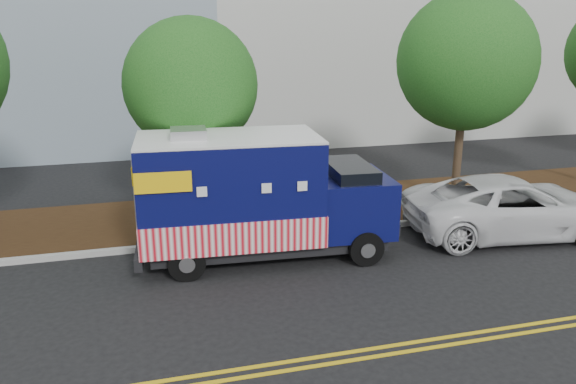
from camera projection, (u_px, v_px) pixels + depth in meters
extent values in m
plane|color=black|center=(214.00, 266.00, 13.90)|extent=(120.00, 120.00, 0.00)
cube|color=#9E9E99|center=(206.00, 242.00, 15.18)|extent=(120.00, 0.18, 0.15)
cube|color=black|center=(198.00, 217.00, 17.12)|extent=(120.00, 4.00, 0.15)
cube|color=gold|center=(248.00, 368.00, 9.79)|extent=(120.00, 0.10, 0.01)
cube|color=gold|center=(250.00, 376.00, 9.56)|extent=(120.00, 0.10, 0.01)
cylinder|color=#38281C|center=(195.00, 172.00, 16.32)|extent=(0.26, 0.26, 3.18)
sphere|color=#154D16|center=(191.00, 85.00, 15.59)|extent=(3.73, 3.73, 3.73)
cylinder|color=#38281C|center=(458.00, 152.00, 17.94)|extent=(0.26, 0.26, 3.59)
sphere|color=#154D16|center=(466.00, 61.00, 17.11)|extent=(4.23, 4.23, 4.23)
cube|color=#473828|center=(145.00, 206.00, 14.61)|extent=(0.06, 0.06, 2.40)
cube|color=black|center=(268.00, 239.00, 14.42)|extent=(5.93, 2.34, 0.29)
cube|color=#090C44|center=(230.00, 188.00, 13.83)|extent=(4.51, 2.66, 2.49)
cube|color=red|center=(231.00, 222.00, 14.08)|extent=(4.55, 2.72, 0.78)
cube|color=white|center=(228.00, 137.00, 13.46)|extent=(4.51, 2.66, 0.06)
cube|color=#B7B7BA|center=(188.00, 133.00, 13.24)|extent=(0.88, 0.88, 0.23)
cube|color=#090C44|center=(350.00, 202.00, 14.58)|extent=(2.01, 2.35, 1.45)
cube|color=black|center=(349.00, 177.00, 14.36)|extent=(1.16, 2.09, 0.68)
cube|color=black|center=(384.00, 218.00, 14.90)|extent=(0.21, 2.08, 0.31)
cube|color=black|center=(141.00, 247.00, 13.81)|extent=(0.33, 2.34, 0.29)
cube|color=#B7B7BA|center=(137.00, 191.00, 13.40)|extent=(0.16, 1.87, 1.97)
cube|color=#B7B7BA|center=(237.00, 173.00, 15.03)|extent=(1.87, 0.16, 1.14)
cube|color=yellow|center=(163.00, 183.00, 12.21)|extent=(1.25, 0.10, 0.47)
cube|color=yellow|center=(164.00, 157.00, 14.53)|extent=(1.25, 0.10, 0.47)
cylinder|color=black|center=(366.00, 248.00, 13.85)|extent=(0.89, 0.35, 0.87)
cylinder|color=black|center=(341.00, 220.00, 15.84)|extent=(0.89, 0.35, 0.87)
cylinder|color=black|center=(187.00, 262.00, 13.03)|extent=(0.89, 0.35, 0.87)
cylinder|color=black|center=(185.00, 231.00, 15.02)|extent=(0.89, 0.35, 0.87)
imported|color=silver|center=(512.00, 206.00, 15.76)|extent=(6.23, 3.42, 1.65)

